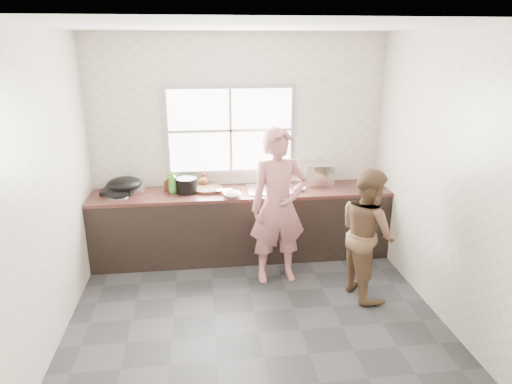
{
  "coord_description": "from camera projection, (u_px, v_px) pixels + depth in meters",
  "views": [
    {
      "loc": [
        -0.47,
        -3.95,
        2.58
      ],
      "look_at": [
        0.1,
        0.65,
        1.05
      ],
      "focal_mm": 32.0,
      "sensor_mm": 36.0,
      "label": 1
    }
  ],
  "objects": [
    {
      "name": "floor",
      "position": [
        254.0,
        312.0,
        4.59
      ],
      "size": [
        3.6,
        3.2,
        0.01
      ],
      "primitive_type": "cube",
      "color": "#2C2C2E",
      "rests_on": "ground"
    },
    {
      "name": "ceiling",
      "position": [
        254.0,
        26.0,
        3.74
      ],
      "size": [
        3.6,
        3.2,
        0.01
      ],
      "primitive_type": "cube",
      "color": "silver",
      "rests_on": "wall_back"
    },
    {
      "name": "wall_back",
      "position": [
        239.0,
        146.0,
        5.67
      ],
      "size": [
        3.6,
        0.01,
        2.7
      ],
      "primitive_type": "cube",
      "color": "beige",
      "rests_on": "ground"
    },
    {
      "name": "wall_left",
      "position": [
        47.0,
        191.0,
        3.95
      ],
      "size": [
        0.01,
        3.2,
        2.7
      ],
      "primitive_type": "cube",
      "color": "silver",
      "rests_on": "ground"
    },
    {
      "name": "wall_right",
      "position": [
        440.0,
        177.0,
        4.37
      ],
      "size": [
        0.01,
        3.2,
        2.7
      ],
      "primitive_type": "cube",
      "color": "beige",
      "rests_on": "ground"
    },
    {
      "name": "wall_front",
      "position": [
        286.0,
        264.0,
        2.65
      ],
      "size": [
        3.6,
        0.01,
        2.7
      ],
      "primitive_type": "cube",
      "color": "beige",
      "rests_on": "ground"
    },
    {
      "name": "cabinet",
      "position": [
        242.0,
        225.0,
        5.67
      ],
      "size": [
        3.6,
        0.62,
        0.82
      ],
      "primitive_type": "cube",
      "color": "black",
      "rests_on": "floor"
    },
    {
      "name": "countertop",
      "position": [
        241.0,
        192.0,
        5.54
      ],
      "size": [
        3.6,
        0.64,
        0.04
      ],
      "primitive_type": "cube",
      "color": "#3B1D18",
      "rests_on": "cabinet"
    },
    {
      "name": "sink",
      "position": [
        270.0,
        189.0,
        5.57
      ],
      "size": [
        0.55,
        0.45,
        0.02
      ],
      "primitive_type": "cube",
      "color": "silver",
      "rests_on": "countertop"
    },
    {
      "name": "faucet",
      "position": [
        268.0,
        173.0,
        5.71
      ],
      "size": [
        0.02,
        0.02,
        0.3
      ],
      "primitive_type": "cylinder",
      "color": "silver",
      "rests_on": "countertop"
    },
    {
      "name": "window_frame",
      "position": [
        230.0,
        130.0,
        5.59
      ],
      "size": [
        1.6,
        0.05,
        1.1
      ],
      "primitive_type": "cube",
      "color": "#9EA0A5",
      "rests_on": "wall_back"
    },
    {
      "name": "window_glazing",
      "position": [
        231.0,
        131.0,
        5.56
      ],
      "size": [
        1.5,
        0.01,
        1.0
      ],
      "primitive_type": "cube",
      "color": "white",
      "rests_on": "window_frame"
    },
    {
      "name": "woman",
      "position": [
        278.0,
        212.0,
        4.99
      ],
      "size": [
        0.63,
        0.44,
        1.62
      ],
      "primitive_type": "imported",
      "rotation": [
        0.0,
        0.0,
        0.09
      ],
      "color": "#B56E6C",
      "rests_on": "floor"
    },
    {
      "name": "person_side",
      "position": [
        368.0,
        233.0,
        4.73
      ],
      "size": [
        0.63,
        0.75,
        1.39
      ],
      "primitive_type": "imported",
      "rotation": [
        0.0,
        0.0,
        1.73
      ],
      "color": "brown",
      "rests_on": "floor"
    },
    {
      "name": "cutting_board",
      "position": [
        207.0,
        189.0,
        5.54
      ],
      "size": [
        0.42,
        0.42,
        0.04
      ],
      "primitive_type": "cylinder",
      "rotation": [
        0.0,
        0.0,
        0.15
      ],
      "color": "#311F13",
      "rests_on": "countertop"
    },
    {
      "name": "cleaver",
      "position": [
        224.0,
        190.0,
        5.43
      ],
      "size": [
        0.2,
        0.1,
        0.01
      ],
      "primitive_type": "cube",
      "rotation": [
        0.0,
        0.0,
        0.0
      ],
      "color": "silver",
      "rests_on": "cutting_board"
    },
    {
      "name": "bowl_mince",
      "position": [
        232.0,
        195.0,
        5.31
      ],
      "size": [
        0.25,
        0.25,
        0.05
      ],
      "primitive_type": "imported",
      "rotation": [
        0.0,
        0.0,
        0.26
      ],
      "color": "white",
      "rests_on": "countertop"
    },
    {
      "name": "bowl_crabs",
      "position": [
        278.0,
        191.0,
        5.43
      ],
      "size": [
        0.26,
        0.26,
        0.07
      ],
      "primitive_type": "imported",
      "rotation": [
        0.0,
        0.0,
        0.31
      ],
      "color": "white",
      "rests_on": "countertop"
    },
    {
      "name": "bowl_held",
      "position": [
        300.0,
        188.0,
        5.53
      ],
      "size": [
        0.18,
        0.18,
        0.05
      ],
      "primitive_type": "imported",
      "rotation": [
        0.0,
        0.0,
        -0.07
      ],
      "color": "white",
      "rests_on": "countertop"
    },
    {
      "name": "black_pot",
      "position": [
        187.0,
        186.0,
        5.44
      ],
      "size": [
        0.32,
        0.32,
        0.18
      ],
      "primitive_type": "cylinder",
      "rotation": [
        0.0,
        0.0,
        -0.37
      ],
      "color": "black",
      "rests_on": "countertop"
    },
    {
      "name": "plate_food",
      "position": [
        191.0,
        187.0,
        5.65
      ],
      "size": [
        0.24,
        0.24,
        0.02
      ],
      "primitive_type": "cylinder",
      "rotation": [
        0.0,
        0.0,
        -0.32
      ],
      "color": "silver",
      "rests_on": "countertop"
    },
    {
      "name": "bottle_green",
      "position": [
        173.0,
        182.0,
        5.42
      ],
      "size": [
        0.13,
        0.13,
        0.28
      ],
      "primitive_type": "imported",
      "rotation": [
        0.0,
        0.0,
        0.3
      ],
      "color": "#40922F",
      "rests_on": "countertop"
    },
    {
      "name": "bottle_brown_tall",
      "position": [
        169.0,
        183.0,
        5.52
      ],
      "size": [
        0.11,
        0.11,
        0.19
      ],
      "primitive_type": "imported",
      "rotation": [
        0.0,
        0.0,
        -0.3
      ],
      "color": "#3F200F",
      "rests_on": "countertop"
    },
    {
      "name": "bottle_brown_short",
      "position": [
        203.0,
        180.0,
        5.67
      ],
      "size": [
        0.15,
        0.15,
        0.16
      ],
      "primitive_type": "imported",
      "rotation": [
        0.0,
        0.0,
        0.25
      ],
      "color": "#4A2512",
      "rests_on": "countertop"
    },
    {
      "name": "glass_jar",
      "position": [
        183.0,
        187.0,
        5.53
      ],
      "size": [
        0.07,
        0.07,
        0.09
      ],
      "primitive_type": "cylinder",
      "rotation": [
        0.0,
        0.0,
        0.08
      ],
      "color": "silver",
      "rests_on": "countertop"
    },
    {
      "name": "burner",
      "position": [
        119.0,
        190.0,
        5.48
      ],
      "size": [
        0.39,
        0.39,
        0.05
      ],
      "primitive_type": "cube",
      "rotation": [
        0.0,
        0.0,
        -0.11
      ],
      "color": "black",
      "rests_on": "countertop"
    },
    {
      "name": "wok",
      "position": [
        124.0,
        184.0,
        5.35
      ],
      "size": [
        0.45,
        0.45,
        0.15
      ],
      "primitive_type": "ellipsoid",
      "rotation": [
        0.0,
        0.0,
        -0.14
      ],
      "color": "black",
      "rests_on": "burner"
    },
    {
      "name": "dish_rack",
      "position": [
        318.0,
        175.0,
        5.72
      ],
      "size": [
        0.37,
        0.27,
        0.27
      ],
      "primitive_type": "cube",
      "rotation": [
        0.0,
        0.0,
        -0.05
      ],
      "color": "silver",
      "rests_on": "countertop"
    },
    {
      "name": "pot_lid_left",
      "position": [
        117.0,
        196.0,
        5.32
      ],
      "size": [
        0.29,
        0.29,
        0.01
      ],
      "primitive_type": "cylinder",
      "rotation": [
        0.0,
        0.0,
        -0.06
      ],
      "color": "silver",
      "rests_on": "countertop"
    },
    {
      "name": "pot_lid_right",
      "position": [
        135.0,
        189.0,
        5.6
      ],
      "size": [
        0.27,
        0.27,
        0.01
      ],
      "primitive_type": "cylinder",
      "rotation": [
        0.0,
        0.0,
        0.05
      ],
      "color": "silver",
      "rests_on": "countertop"
    }
  ]
}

